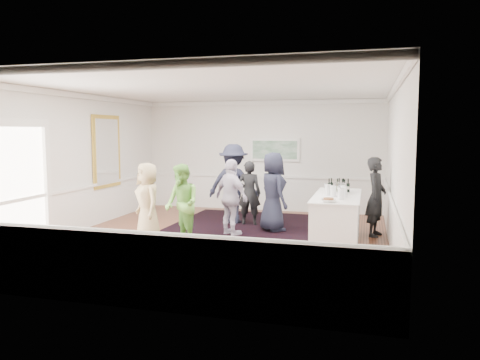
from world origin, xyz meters
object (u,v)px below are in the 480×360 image
(ice_bucket, at_px, (341,189))
(guest_lilac, at_px, (231,197))
(guest_dark_a, at_px, (233,184))
(serving_table, at_px, (337,219))
(guest_tan, at_px, (148,202))
(guest_navy, at_px, (273,192))
(nut_bowl, at_px, (329,200))
(guest_dark_b, at_px, (249,193))
(bartender, at_px, (376,197))
(guest_green, at_px, (182,204))

(ice_bucket, bearing_deg, guest_lilac, -177.81)
(guest_dark_a, height_order, ice_bucket, guest_dark_a)
(serving_table, xyz_separation_m, guest_tan, (-3.89, -0.82, 0.32))
(guest_navy, height_order, nut_bowl, guest_navy)
(nut_bowl, bearing_deg, guest_dark_b, 132.34)
(bartender, distance_m, guest_tan, 4.98)
(serving_table, xyz_separation_m, bartender, (0.79, 0.87, 0.37))
(guest_lilac, xyz_separation_m, guest_dark_a, (-0.35, 1.35, 0.15))
(serving_table, distance_m, bartender, 1.23)
(ice_bucket, bearing_deg, guest_dark_b, 153.59)
(guest_tan, bearing_deg, guest_lilac, 73.16)
(bartender, distance_m, guest_lilac, 3.19)
(guest_green, relative_size, ice_bucket, 6.36)
(serving_table, distance_m, guest_lilac, 2.33)
(ice_bucket, bearing_deg, guest_green, -160.50)
(guest_dark_a, bearing_deg, guest_lilac, 103.39)
(guest_tan, distance_m, guest_navy, 2.87)
(serving_table, xyz_separation_m, guest_green, (-3.07, -0.93, 0.32))
(serving_table, xyz_separation_m, guest_dark_b, (-2.21, 1.30, 0.29))
(serving_table, relative_size, ice_bucket, 9.51)
(nut_bowl, bearing_deg, serving_table, 84.64)
(guest_dark_b, bearing_deg, ice_bucket, 150.17)
(guest_green, relative_size, guest_navy, 0.90)
(serving_table, height_order, ice_bucket, ice_bucket)
(serving_table, bearing_deg, guest_lilac, 177.84)
(serving_table, height_order, guest_navy, guest_navy)
(serving_table, relative_size, bartender, 1.41)
(serving_table, relative_size, guest_tan, 1.49)
(bartender, bearing_deg, guest_lilac, 116.28)
(guest_navy, bearing_deg, bartender, -125.91)
(guest_tan, height_order, ice_bucket, guest_tan)
(ice_bucket, xyz_separation_m, nut_bowl, (-0.16, -1.19, -0.08))
(guest_lilac, bearing_deg, guest_dark_b, -60.54)
(bartender, xyz_separation_m, ice_bucket, (-0.73, -0.69, 0.24))
(serving_table, relative_size, guest_dark_b, 1.55)
(guest_lilac, bearing_deg, guest_dark_a, -41.63)
(serving_table, xyz_separation_m, guest_navy, (-1.51, 0.78, 0.41))
(guest_lilac, bearing_deg, bartender, -131.77)
(guest_tan, bearing_deg, ice_bucket, 57.60)
(guest_dark_b, xyz_separation_m, guest_navy, (0.70, -0.53, 0.12))
(guest_tan, distance_m, nut_bowl, 3.81)
(guest_lilac, bearing_deg, guest_tan, 63.72)
(bartender, relative_size, nut_bowl, 6.20)
(bartender, xyz_separation_m, guest_dark_b, (-3.00, 0.43, -0.08))
(guest_tan, bearing_deg, nut_bowl, 40.48)
(guest_lilac, relative_size, guest_navy, 0.93)
(guest_dark_a, bearing_deg, guest_dark_b, 161.99)
(serving_table, bearing_deg, ice_bucket, 71.29)
(guest_tan, distance_m, guest_dark_a, 2.58)
(guest_green, distance_m, guest_navy, 2.32)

